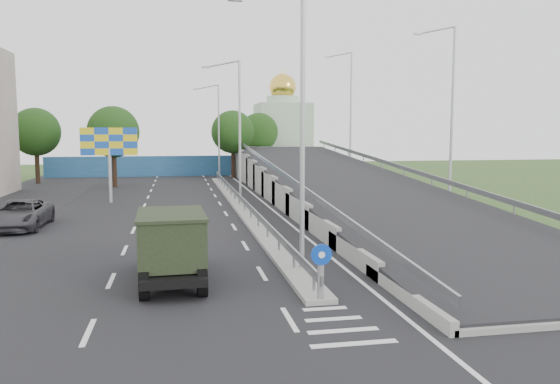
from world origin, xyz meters
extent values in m
plane|color=#2D4C1E|center=(0.00, 0.00, 0.00)|extent=(160.00, 160.00, 0.00)
cube|color=black|center=(-3.00, 20.00, 0.00)|extent=(26.00, 90.00, 0.04)
cube|color=gray|center=(0.00, 24.00, 0.10)|extent=(1.00, 44.00, 0.20)
cube|color=gray|center=(12.30, 24.00, 2.35)|extent=(0.10, 50.00, 0.32)
cube|color=gray|center=(2.80, 24.00, 2.35)|extent=(0.10, 50.00, 0.32)
cube|color=gray|center=(0.00, 24.00, 0.75)|extent=(0.08, 44.00, 0.32)
cylinder|color=gray|center=(0.00, 24.00, 0.50)|extent=(0.09, 0.09, 0.60)
cylinder|color=black|center=(0.00, 2.20, 0.80)|extent=(0.20, 0.20, 1.20)
cylinder|color=#0C3FBF|center=(0.00, 2.12, 1.55)|extent=(0.64, 0.05, 0.64)
cylinder|color=white|center=(0.00, 2.09, 1.55)|extent=(0.20, 0.03, 0.20)
cylinder|color=#B2B5B7|center=(0.30, 6.00, 5.20)|extent=(0.18, 0.18, 10.00)
cylinder|color=#B2B5B7|center=(0.30, 26.00, 5.20)|extent=(0.18, 0.18, 10.00)
cylinder|color=#B2B5B7|center=(-0.90, 26.00, 9.95)|extent=(2.57, 0.12, 0.66)
cube|color=#B2B5B7|center=(-2.10, 26.00, 9.70)|extent=(0.50, 0.18, 0.12)
cylinder|color=#B2B5B7|center=(0.30, 46.00, 5.20)|extent=(0.18, 0.18, 10.00)
cylinder|color=#B2B5B7|center=(-0.90, 46.00, 9.95)|extent=(2.57, 0.12, 0.66)
cube|color=#B2B5B7|center=(-2.10, 46.00, 9.70)|extent=(0.50, 0.18, 0.12)
cube|color=#21547A|center=(-4.00, 52.00, 1.20)|extent=(30.00, 0.50, 2.40)
cube|color=#B2CCAD|center=(10.00, 60.00, 4.50)|extent=(7.00, 7.00, 9.00)
cylinder|color=#B2CCAD|center=(10.00, 60.00, 9.50)|extent=(4.40, 4.40, 1.00)
sphere|color=gold|center=(10.00, 60.00, 11.20)|extent=(3.60, 3.60, 3.60)
cone|color=gold|center=(10.00, 60.00, 13.20)|extent=(0.30, 0.30, 1.20)
cylinder|color=#B2B5B7|center=(-9.00, 28.00, 2.00)|extent=(0.24, 0.24, 4.00)
cube|color=yellow|center=(-9.00, 28.00, 4.50)|extent=(4.00, 0.20, 2.00)
cylinder|color=black|center=(-10.00, 40.00, 2.00)|extent=(0.44, 0.44, 4.00)
sphere|color=black|center=(-10.00, 40.00, 5.20)|extent=(4.80, 4.80, 4.80)
cylinder|color=black|center=(2.00, 48.00, 2.00)|extent=(0.44, 0.44, 4.00)
sphere|color=black|center=(2.00, 48.00, 5.20)|extent=(4.80, 4.80, 4.80)
cylinder|color=black|center=(-18.00, 45.00, 2.00)|extent=(0.44, 0.44, 4.00)
sphere|color=black|center=(-18.00, 45.00, 5.20)|extent=(4.80, 4.80, 4.80)
cylinder|color=black|center=(6.00, 55.00, 2.00)|extent=(0.44, 0.44, 4.00)
sphere|color=black|center=(6.00, 55.00, 5.20)|extent=(4.80, 4.80, 4.80)
cylinder|color=black|center=(-5.36, 7.50, 0.49)|extent=(0.34, 0.98, 0.97)
cylinder|color=black|center=(-3.59, 7.55, 0.49)|extent=(0.34, 0.98, 0.97)
cylinder|color=black|center=(-5.33, 6.70, 0.49)|extent=(0.34, 0.98, 0.97)
cylinder|color=black|center=(-3.56, 6.76, 0.49)|extent=(0.34, 0.98, 0.97)
cylinder|color=black|center=(-5.23, 3.60, 0.49)|extent=(0.34, 0.98, 0.97)
cylinder|color=black|center=(-3.46, 3.66, 0.49)|extent=(0.34, 0.98, 0.97)
cube|color=black|center=(-4.41, 5.66, 0.62)|extent=(2.21, 5.56, 0.27)
cube|color=navy|center=(-4.48, 7.75, 1.51)|extent=(2.08, 1.48, 1.51)
cube|color=black|center=(-4.50, 8.43, 1.91)|extent=(1.68, 0.11, 0.62)
cube|color=black|center=(-4.50, 8.50, 0.58)|extent=(2.04, 0.20, 0.44)
cube|color=black|center=(-4.40, 5.13, 1.60)|extent=(2.23, 3.43, 1.60)
cube|color=black|center=(-4.40, 5.13, 2.44)|extent=(2.32, 3.52, 0.11)
imported|color=#3B393F|center=(-12.54, 17.79, 0.78)|extent=(2.58, 5.60, 1.56)
camera|label=1|loc=(-4.15, -13.25, 5.16)|focal=35.00mm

